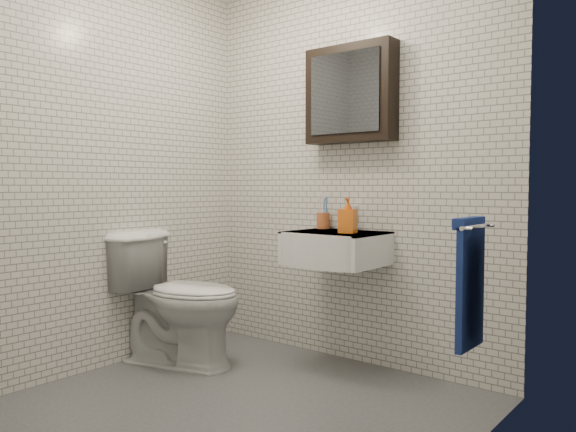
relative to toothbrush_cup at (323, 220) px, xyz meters
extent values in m
cube|color=#45474C|center=(0.16, -0.94, -0.90)|extent=(2.20, 2.00, 0.01)
cube|color=silver|center=(0.16, 0.06, 0.34)|extent=(2.20, 0.02, 2.50)
cube|color=silver|center=(0.16, -1.94, 0.34)|extent=(2.20, 0.02, 2.50)
cube|color=silver|center=(-0.94, -0.94, 0.34)|extent=(0.02, 2.00, 2.50)
cube|color=silver|center=(1.26, -0.94, 0.34)|extent=(0.02, 2.00, 2.50)
cube|color=white|center=(0.21, -0.17, -0.16)|extent=(0.55, 0.45, 0.20)
cylinder|color=silver|center=(0.21, -0.15, -0.07)|extent=(0.31, 0.31, 0.02)
cylinder|color=silver|center=(0.21, -0.15, -0.06)|extent=(0.04, 0.04, 0.01)
cube|color=white|center=(0.21, -0.17, -0.06)|extent=(0.55, 0.45, 0.01)
cylinder|color=silver|center=(0.21, 0.00, -0.03)|extent=(0.06, 0.06, 0.06)
cylinder|color=silver|center=(0.21, 0.00, 0.03)|extent=(0.03, 0.03, 0.08)
cylinder|color=silver|center=(0.21, -0.06, 0.06)|extent=(0.02, 0.12, 0.02)
cube|color=silver|center=(0.21, 0.03, 0.09)|extent=(0.02, 0.09, 0.01)
cube|color=black|center=(0.21, -0.01, 0.79)|extent=(0.60, 0.14, 0.60)
cube|color=#3F444C|center=(0.21, -0.09, 0.79)|extent=(0.49, 0.01, 0.49)
cylinder|color=silver|center=(1.22, -0.59, 0.04)|extent=(0.02, 0.30, 0.02)
cylinder|color=silver|center=(1.24, -0.46, 0.04)|extent=(0.04, 0.02, 0.02)
cylinder|color=silver|center=(1.24, -0.72, 0.04)|extent=(0.04, 0.02, 0.02)
cube|color=navy|center=(1.21, -0.59, -0.23)|extent=(0.03, 0.26, 0.54)
cube|color=navy|center=(1.20, -0.59, 0.06)|extent=(0.05, 0.26, 0.05)
cylinder|color=#B85B2E|center=(0.00, 0.00, -0.01)|extent=(0.09, 0.09, 0.10)
cylinder|color=white|center=(-0.02, -0.01, 0.06)|extent=(0.02, 0.03, 0.20)
cylinder|color=#3D76C3|center=(0.01, -0.01, 0.05)|extent=(0.02, 0.02, 0.18)
cylinder|color=white|center=(-0.01, 0.01, 0.07)|extent=(0.02, 0.04, 0.21)
cylinder|color=#3D76C3|center=(0.02, 0.01, 0.06)|extent=(0.03, 0.04, 0.19)
imported|color=#DA4517|center=(0.33, -0.21, 0.05)|extent=(0.12, 0.12, 0.21)
imported|color=white|center=(-0.63, -0.69, -0.49)|extent=(0.92, 0.67, 0.84)
camera|label=1|loc=(2.12, -3.00, 0.22)|focal=35.00mm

